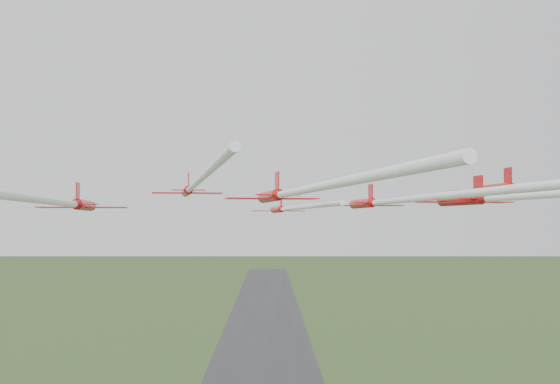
{
  "coord_description": "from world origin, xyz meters",
  "views": [
    {
      "loc": [
        2.05,
        -80.15,
        49.57
      ],
      "look_at": [
        3.27,
        0.8,
        52.98
      ],
      "focal_mm": 45.0,
      "sensor_mm": 36.0,
      "label": 1
    }
  ],
  "objects_px": {
    "jet_row2_left": "(193,185)",
    "jet_row2_right": "(400,200)",
    "jet_lead": "(289,208)",
    "jet_row3_mid": "(292,192)",
    "jet_row3_left": "(64,203)"
  },
  "relations": [
    {
      "from": "jet_row2_left",
      "to": "jet_row2_right",
      "type": "relative_size",
      "value": 0.95
    },
    {
      "from": "jet_row2_right",
      "to": "jet_lead",
      "type": "bearing_deg",
      "value": 107.12
    },
    {
      "from": "jet_lead",
      "to": "jet_row2_right",
      "type": "height_order",
      "value": "jet_row2_right"
    },
    {
      "from": "jet_row2_left",
      "to": "jet_lead",
      "type": "bearing_deg",
      "value": 56.74
    },
    {
      "from": "jet_lead",
      "to": "jet_row3_mid",
      "type": "xyz_separation_m",
      "value": [
        -0.66,
        -34.77,
        0.78
      ]
    },
    {
      "from": "jet_row2_right",
      "to": "jet_row3_mid",
      "type": "distance_m",
      "value": 15.6
    },
    {
      "from": "jet_row3_left",
      "to": "jet_row2_right",
      "type": "bearing_deg",
      "value": 9.28
    },
    {
      "from": "jet_row2_right",
      "to": "jet_row3_mid",
      "type": "height_order",
      "value": "jet_row3_mid"
    },
    {
      "from": "jet_lead",
      "to": "jet_row2_left",
      "type": "relative_size",
      "value": 0.77
    },
    {
      "from": "jet_row2_left",
      "to": "jet_row3_mid",
      "type": "height_order",
      "value": "jet_row2_left"
    },
    {
      "from": "jet_row2_left",
      "to": "jet_row3_left",
      "type": "xyz_separation_m",
      "value": [
        -10.63,
        -8.9,
        -2.02
      ]
    },
    {
      "from": "jet_lead",
      "to": "jet_row2_right",
      "type": "distance_m",
      "value": 26.41
    },
    {
      "from": "jet_row2_left",
      "to": "jet_row2_right",
      "type": "distance_m",
      "value": 21.31
    },
    {
      "from": "jet_row2_right",
      "to": "jet_row3_left",
      "type": "distance_m",
      "value": 32.95
    },
    {
      "from": "jet_lead",
      "to": "jet_row3_left",
      "type": "height_order",
      "value": "jet_row3_left"
    }
  ]
}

